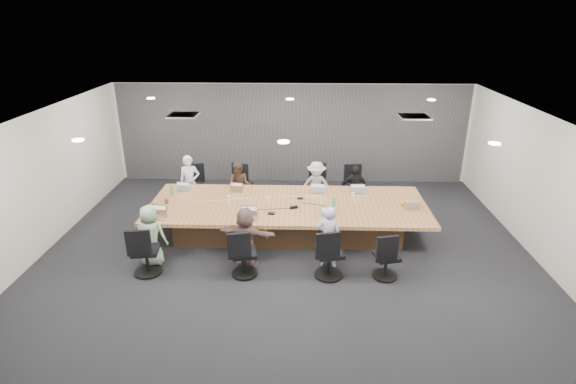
{
  "coord_description": "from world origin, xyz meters",
  "views": [
    {
      "loc": [
        0.27,
        -8.46,
        4.63
      ],
      "look_at": [
        0.0,
        0.4,
        1.05
      ],
      "focal_mm": 28.0,
      "sensor_mm": 36.0,
      "label": 1
    }
  ],
  "objects_px": {
    "laptop_0": "(184,188)",
    "laptop_4": "(159,217)",
    "bottle_green_right": "(334,204)",
    "person_2": "(316,186)",
    "chair_2": "(316,189)",
    "person_6": "(329,237)",
    "laptop_5": "(249,218)",
    "person_3": "(354,188)",
    "chair_1": "(242,189)",
    "bottle_green_left": "(172,190)",
    "person_5": "(246,237)",
    "chair_3": "(352,189)",
    "chair_5": "(244,257)",
    "conference_table": "(288,218)",
    "mug_brown": "(167,201)",
    "stapler": "(294,207)",
    "chair_0": "(194,188)",
    "laptop_2": "(317,190)",
    "person_1": "(240,186)",
    "chair_6": "(329,257)",
    "bottle_clear": "(229,200)",
    "laptop_6": "(327,219)",
    "laptop_3": "(357,190)",
    "person_0": "(190,183)",
    "snack_packet": "(406,204)",
    "chair_7": "(386,260)",
    "canvas_bag": "(412,204)",
    "laptop_1": "(236,189)",
    "chair_4": "(146,254)"
  },
  "relations": [
    {
      "from": "chair_6",
      "to": "person_1",
      "type": "distance_m",
      "value": 3.68
    },
    {
      "from": "chair_1",
      "to": "bottle_green_left",
      "type": "bearing_deg",
      "value": 56.24
    },
    {
      "from": "bottle_green_right",
      "to": "person_2",
      "type": "bearing_deg",
      "value": 101.1
    },
    {
      "from": "person_5",
      "to": "bottle_green_left",
      "type": "bearing_deg",
      "value": -31.61
    },
    {
      "from": "person_6",
      "to": "bottle_green_left",
      "type": "xyz_separation_m",
      "value": [
        -3.46,
        1.75,
        0.22
      ]
    },
    {
      "from": "chair_1",
      "to": "person_1",
      "type": "xyz_separation_m",
      "value": [
        0.0,
        -0.35,
        0.2
      ]
    },
    {
      "from": "conference_table",
      "to": "laptop_5",
      "type": "xyz_separation_m",
      "value": [
        -0.77,
        -0.8,
        0.35
      ]
    },
    {
      "from": "conference_table",
      "to": "laptop_0",
      "type": "distance_m",
      "value": 2.63
    },
    {
      "from": "laptop_6",
      "to": "mug_brown",
      "type": "xyz_separation_m",
      "value": [
        -3.46,
        0.74,
        0.04
      ]
    },
    {
      "from": "laptop_0",
      "to": "person_2",
      "type": "height_order",
      "value": "person_2"
    },
    {
      "from": "mug_brown",
      "to": "stapler",
      "type": "xyz_separation_m",
      "value": [
        2.78,
        -0.21,
        -0.02
      ]
    },
    {
      "from": "chair_7",
      "to": "snack_packet",
      "type": "distance_m",
      "value": 1.86
    },
    {
      "from": "chair_3",
      "to": "person_5",
      "type": "xyz_separation_m",
      "value": [
        -2.35,
        -3.05,
        0.19
      ]
    },
    {
      "from": "chair_0",
      "to": "stapler",
      "type": "height_order",
      "value": "stapler"
    },
    {
      "from": "chair_2",
      "to": "person_5",
      "type": "relative_size",
      "value": 0.69
    },
    {
      "from": "canvas_bag",
      "to": "chair_3",
      "type": "bearing_deg",
      "value": 119.7
    },
    {
      "from": "conference_table",
      "to": "laptop_1",
      "type": "height_order",
      "value": "laptop_1"
    },
    {
      "from": "laptop_2",
      "to": "person_3",
      "type": "bearing_deg",
      "value": -143.19
    },
    {
      "from": "laptop_3",
      "to": "bottle_green_left",
      "type": "relative_size",
      "value": 1.47
    },
    {
      "from": "laptop_0",
      "to": "person_0",
      "type": "bearing_deg",
      "value": -81.53
    },
    {
      "from": "laptop_4",
      "to": "conference_table",
      "type": "bearing_deg",
      "value": 25.13
    },
    {
      "from": "conference_table",
      "to": "stapler",
      "type": "bearing_deg",
      "value": -64.9
    },
    {
      "from": "chair_0",
      "to": "laptop_2",
      "type": "relative_size",
      "value": 2.2
    },
    {
      "from": "person_1",
      "to": "bottle_green_right",
      "type": "height_order",
      "value": "person_1"
    },
    {
      "from": "person_3",
      "to": "laptop_4",
      "type": "bearing_deg",
      "value": -160.69
    },
    {
      "from": "chair_5",
      "to": "laptop_0",
      "type": "height_order",
      "value": "chair_5"
    },
    {
      "from": "laptop_1",
      "to": "chair_4",
      "type": "bearing_deg",
      "value": 74.3
    },
    {
      "from": "person_1",
      "to": "person_2",
      "type": "height_order",
      "value": "person_2"
    },
    {
      "from": "chair_2",
      "to": "snack_packet",
      "type": "relative_size",
      "value": 4.39
    },
    {
      "from": "laptop_4",
      "to": "bottle_green_right",
      "type": "relative_size",
      "value": 1.3
    },
    {
      "from": "laptop_6",
      "to": "stapler",
      "type": "xyz_separation_m",
      "value": [
        -0.68,
        0.52,
        0.02
      ]
    },
    {
      "from": "person_2",
      "to": "bottle_clear",
      "type": "height_order",
      "value": "person_2"
    },
    {
      "from": "bottle_green_left",
      "to": "bottle_clear",
      "type": "relative_size",
      "value": 1.02
    },
    {
      "from": "laptop_5",
      "to": "bottle_green_right",
      "type": "bearing_deg",
      "value": 18.86
    },
    {
      "from": "conference_table",
      "to": "mug_brown",
      "type": "distance_m",
      "value": 2.68
    },
    {
      "from": "person_5",
      "to": "mug_brown",
      "type": "distance_m",
      "value": 2.29
    },
    {
      "from": "chair_3",
      "to": "person_3",
      "type": "distance_m",
      "value": 0.39
    },
    {
      "from": "chair_5",
      "to": "person_5",
      "type": "xyz_separation_m",
      "value": [
        0.0,
        0.35,
        0.22
      ]
    },
    {
      "from": "laptop_5",
      "to": "bottle_green_right",
      "type": "relative_size",
      "value": 1.36
    },
    {
      "from": "bottle_clear",
      "to": "snack_packet",
      "type": "distance_m",
      "value": 3.83
    },
    {
      "from": "person_0",
      "to": "person_5",
      "type": "distance_m",
      "value": 3.2
    },
    {
      "from": "chair_5",
      "to": "chair_6",
      "type": "height_order",
      "value": "chair_6"
    },
    {
      "from": "conference_table",
      "to": "person_6",
      "type": "xyz_separation_m",
      "value": [
        0.81,
        -1.35,
        0.23
      ]
    },
    {
      "from": "laptop_2",
      "to": "laptop_3",
      "type": "relative_size",
      "value": 1.06
    },
    {
      "from": "chair_2",
      "to": "person_6",
      "type": "relative_size",
      "value": 0.66
    },
    {
      "from": "laptop_0",
      "to": "laptop_4",
      "type": "relative_size",
      "value": 0.92
    },
    {
      "from": "laptop_0",
      "to": "laptop_6",
      "type": "distance_m",
      "value": 3.66
    },
    {
      "from": "chair_2",
      "to": "person_0",
      "type": "relative_size",
      "value": 0.61
    },
    {
      "from": "laptop_4",
      "to": "person_3",
      "type": "bearing_deg",
      "value": 35.25
    },
    {
      "from": "chair_1",
      "to": "person_1",
      "type": "distance_m",
      "value": 0.41
    }
  ]
}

